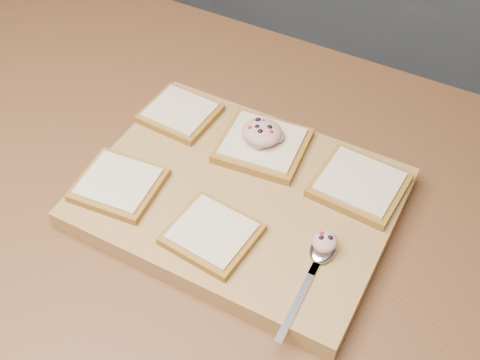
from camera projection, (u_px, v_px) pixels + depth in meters
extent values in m
cube|color=slate|center=(250.00, 336.00, 1.30)|extent=(1.90, 0.75, 0.84)
cube|color=brown|center=(253.00, 203.00, 0.96)|extent=(2.00, 0.80, 0.06)
cube|color=slate|center=(438.00, 3.00, 2.11)|extent=(3.60, 0.60, 0.90)
cube|color=tan|center=(240.00, 198.00, 0.91)|extent=(0.45, 0.34, 0.04)
cube|color=#986627|center=(180.00, 114.00, 1.00)|extent=(0.12, 0.11, 0.01)
cube|color=beige|center=(180.00, 110.00, 0.99)|extent=(0.10, 0.09, 0.00)
cube|color=#986627|center=(263.00, 146.00, 0.94)|extent=(0.14, 0.13, 0.01)
cube|color=beige|center=(263.00, 141.00, 0.94)|extent=(0.12, 0.11, 0.00)
cube|color=#986627|center=(359.00, 185.00, 0.89)|extent=(0.13, 0.12, 0.01)
cube|color=beige|center=(360.00, 181.00, 0.88)|extent=(0.11, 0.10, 0.00)
cube|color=#986627|center=(119.00, 185.00, 0.89)|extent=(0.13, 0.12, 0.01)
cube|color=beige|center=(118.00, 181.00, 0.88)|extent=(0.11, 0.10, 0.00)
cube|color=#986627|center=(212.00, 234.00, 0.83)|extent=(0.12, 0.11, 0.01)
cube|color=beige|center=(212.00, 231.00, 0.82)|extent=(0.11, 0.10, 0.00)
ellipsoid|color=tan|center=(262.00, 132.00, 0.93)|extent=(0.06, 0.06, 0.03)
sphere|color=black|center=(270.00, 128.00, 0.92)|extent=(0.01, 0.01, 0.01)
sphere|color=black|center=(258.00, 120.00, 0.93)|extent=(0.01, 0.01, 0.01)
sphere|color=black|center=(260.00, 132.00, 0.91)|extent=(0.01, 0.01, 0.01)
sphere|color=black|center=(257.00, 127.00, 0.92)|extent=(0.01, 0.01, 0.01)
sphere|color=#A5140C|center=(271.00, 132.00, 0.91)|extent=(0.01, 0.01, 0.01)
sphere|color=#A5140C|center=(263.00, 122.00, 0.93)|extent=(0.01, 0.01, 0.01)
sphere|color=#A5140C|center=(250.00, 128.00, 0.92)|extent=(0.01, 0.01, 0.01)
ellipsoid|color=silver|center=(323.00, 248.00, 0.82)|extent=(0.04, 0.05, 0.01)
cube|color=silver|center=(316.00, 265.00, 0.80)|extent=(0.01, 0.04, 0.00)
cube|color=silver|center=(299.00, 299.00, 0.77)|extent=(0.01, 0.13, 0.00)
ellipsoid|color=tan|center=(325.00, 242.00, 0.80)|extent=(0.03, 0.04, 0.02)
sphere|color=black|center=(330.00, 238.00, 0.80)|extent=(0.01, 0.01, 0.01)
sphere|color=black|center=(321.00, 238.00, 0.80)|extent=(0.01, 0.01, 0.01)
sphere|color=#A5140C|center=(322.00, 234.00, 0.80)|extent=(0.01, 0.01, 0.01)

